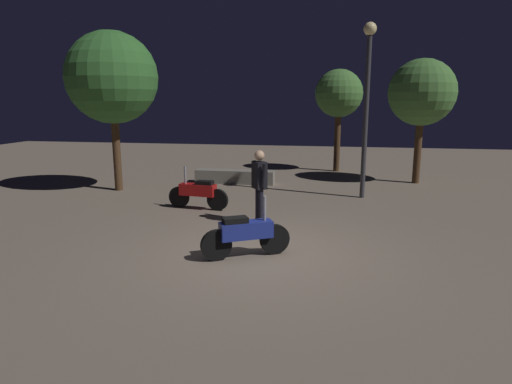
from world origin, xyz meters
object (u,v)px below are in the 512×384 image
Objects in this scene: motorcycle_red_parked_left at (198,192)px; streetlamp_near at (367,89)px; motorcycle_blue_foreground at (246,234)px; person_rider_beside at (259,180)px.

streetlamp_near reaches higher than motorcycle_red_parked_left.
streetlamp_near reaches higher than motorcycle_blue_foreground.
streetlamp_near is at bearing 19.11° from person_rider_beside.
motorcycle_blue_foreground is 2.33m from person_rider_beside.
person_rider_beside is at bearing 156.56° from motorcycle_red_parked_left.
motorcycle_blue_foreground is 0.31× the size of streetlamp_near.
person_rider_beside is 0.35× the size of streetlamp_near.
streetlamp_near is (4.28, 2.19, 2.67)m from motorcycle_red_parked_left.
person_rider_beside is at bearing 64.96° from motorcycle_blue_foreground.
motorcycle_blue_foreground is 0.91× the size of motorcycle_red_parked_left.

